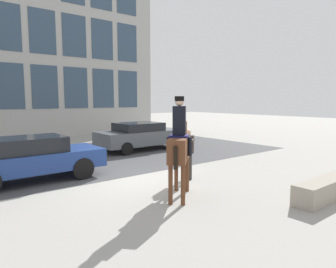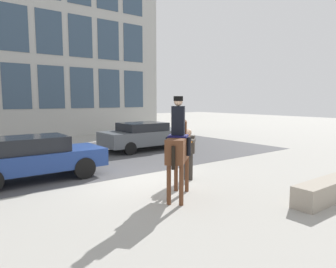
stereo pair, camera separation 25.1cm
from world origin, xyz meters
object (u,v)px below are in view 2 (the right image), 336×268
(planter_ledge, at_px, (331,189))
(pedestrian_bystander, at_px, (189,150))
(mounted_horse_lead, at_px, (179,145))
(street_car_far_lane, at_px, (144,135))
(street_car_near_lane, at_px, (33,157))

(planter_ledge, bearing_deg, pedestrian_bystander, 115.82)
(mounted_horse_lead, distance_m, street_car_far_lane, 7.83)
(mounted_horse_lead, height_order, street_car_far_lane, mounted_horse_lead)
(pedestrian_bystander, bearing_deg, planter_ledge, 74.88)
(street_car_far_lane, bearing_deg, pedestrian_bystander, -109.29)
(pedestrian_bystander, distance_m, planter_ledge, 4.09)
(street_car_near_lane, bearing_deg, street_car_far_lane, 25.87)
(pedestrian_bystander, height_order, street_car_near_lane, pedestrian_bystander)
(mounted_horse_lead, bearing_deg, street_car_far_lane, 21.60)
(street_car_far_lane, bearing_deg, planter_ledge, -91.87)
(street_car_near_lane, relative_size, planter_ledge, 1.46)
(street_car_near_lane, xyz_separation_m, street_car_far_lane, (6.02, 2.92, -0.01))
(pedestrian_bystander, height_order, street_car_far_lane, pedestrian_bystander)
(pedestrian_bystander, height_order, planter_ledge, pedestrian_bystander)
(street_car_near_lane, xyz_separation_m, planter_ledge, (5.71, -6.60, -0.49))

